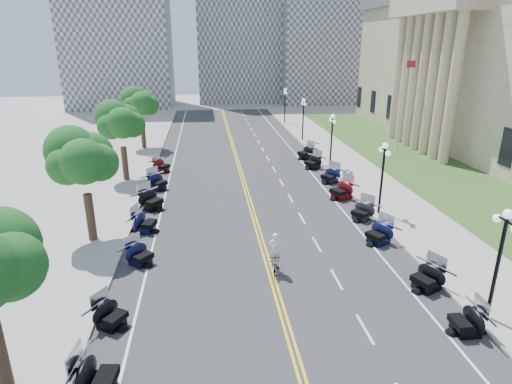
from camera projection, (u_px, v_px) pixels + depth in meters
name	position (u px, v px, depth m)	size (l,w,h in m)	color
ground	(263.00, 247.00, 24.90)	(160.00, 160.00, 0.00)	gray
road	(246.00, 191.00, 34.28)	(16.00, 90.00, 0.01)	#333335
centerline_yellow_a	(245.00, 191.00, 34.26)	(0.12, 90.00, 0.00)	yellow
centerline_yellow_b	(248.00, 191.00, 34.29)	(0.12, 90.00, 0.00)	yellow
edge_line_north	(324.00, 188.00, 34.99)	(0.12, 90.00, 0.00)	white
edge_line_south	(165.00, 194.00, 33.56)	(0.12, 90.00, 0.00)	white
lane_dash_4	(365.00, 329.00, 17.75)	(0.12, 2.00, 0.00)	white
lane_dash_5	(337.00, 279.00, 21.50)	(0.12, 2.00, 0.00)	white
lane_dash_6	(317.00, 244.00, 25.25)	(0.12, 2.00, 0.00)	white
lane_dash_7	(302.00, 218.00, 29.00)	(0.12, 2.00, 0.00)	white
lane_dash_8	(290.00, 198.00, 32.75)	(0.12, 2.00, 0.00)	white
lane_dash_9	(281.00, 182.00, 36.51)	(0.12, 2.00, 0.00)	white
lane_dash_10	(274.00, 169.00, 40.26)	(0.12, 2.00, 0.00)	white
lane_dash_11	(268.00, 159.00, 44.01)	(0.12, 2.00, 0.00)	white
lane_dash_12	(263.00, 150.00, 47.76)	(0.12, 2.00, 0.00)	white
lane_dash_13	(258.00, 142.00, 51.51)	(0.12, 2.00, 0.00)	white
lane_dash_14	(255.00, 135.00, 55.26)	(0.12, 2.00, 0.00)	white
lane_dash_15	(251.00, 129.00, 59.01)	(0.12, 2.00, 0.00)	white
lane_dash_16	(248.00, 124.00, 62.76)	(0.12, 2.00, 0.00)	white
lane_dash_17	(246.00, 120.00, 66.52)	(0.12, 2.00, 0.00)	white
lane_dash_18	(243.00, 116.00, 70.27)	(0.12, 2.00, 0.00)	white
lane_dash_19	(241.00, 112.00, 74.02)	(0.12, 2.00, 0.00)	white
sidewalk_north	(372.00, 186.00, 35.42)	(5.00, 90.00, 0.15)	#9E9991
sidewalk_south	(112.00, 196.00, 33.08)	(5.00, 90.00, 0.15)	#9E9991
lawn	(409.00, 159.00, 43.71)	(9.00, 60.00, 0.10)	#356023
distant_block_a	(118.00, 33.00, 76.77)	(18.00, 14.00, 26.00)	gray
distant_block_b	(238.00, 23.00, 84.19)	(16.00, 12.00, 30.00)	gray
distant_block_c	(330.00, 45.00, 84.69)	(20.00, 14.00, 22.00)	gray
street_lamp_1	(497.00, 266.00, 17.50)	(0.50, 1.20, 4.90)	black
street_lamp_2	(382.00, 179.00, 28.75)	(0.50, 1.20, 4.90)	black
street_lamp_3	(331.00, 141.00, 40.01)	(0.50, 1.20, 4.90)	black
street_lamp_4	(303.00, 119.00, 51.26)	(0.50, 1.20, 4.90)	black
street_lamp_5	(285.00, 106.00, 62.51)	(0.50, 1.20, 4.90)	black
flagpole	(402.00, 105.00, 45.89)	(1.10, 0.20, 10.00)	silver
tree_2	(83.00, 165.00, 24.10)	(4.80, 4.80, 9.20)	#235619
tree_3	(121.00, 126.00, 35.35)	(4.80, 4.80, 9.20)	#235619
tree_4	(141.00, 106.00, 46.61)	(4.80, 4.80, 9.20)	#235619
motorcycle_n_3	(467.00, 320.00, 17.32)	(1.83, 1.83, 1.28)	black
motorcycle_n_4	(427.00, 276.00, 20.45)	(1.97, 1.97, 1.38)	black
motorcycle_n_5	(379.00, 232.00, 25.19)	(2.00, 2.00, 1.40)	black
motorcycle_n_6	(362.00, 210.00, 28.55)	(1.93, 1.93, 1.35)	black
motorcycle_n_7	(341.00, 189.00, 32.44)	(2.21, 2.21, 1.54)	#590A0C
motorcycle_n_8	(330.00, 175.00, 36.19)	(2.03, 2.03, 1.42)	black
motorcycle_n_9	(313.00, 161.00, 40.31)	(2.02, 2.02, 1.42)	black
motorcycle_n_10	(306.00, 152.00, 43.70)	(2.11, 2.11, 1.48)	black
motorcycle_s_3	(95.00, 376.00, 14.28)	(2.07, 2.07, 1.45)	black
motorcycle_s_4	(110.00, 314.00, 17.74)	(1.77, 1.77, 1.24)	black
motorcycle_s_5	(140.00, 253.00, 22.80)	(1.82, 1.82, 1.28)	black
motorcycle_s_6	(144.00, 221.00, 26.70)	(2.02, 2.02, 1.41)	black
motorcycle_s_7	(151.00, 199.00, 30.37)	(2.19, 2.19, 1.53)	black
motorcycle_s_8	(157.00, 181.00, 34.52)	(2.05, 2.05, 1.44)	black
motorcycle_s_9	(161.00, 165.00, 39.27)	(1.96, 1.96, 1.37)	#590A0C
bicycle	(275.00, 262.00, 22.02)	(0.52, 1.86, 1.12)	#A51414
cyclist_rider	(275.00, 236.00, 21.53)	(0.68, 0.45, 1.87)	white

